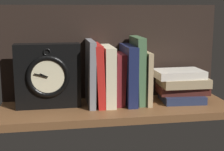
{
  "coord_description": "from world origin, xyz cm",
  "views": [
    {
      "loc": [
        -21.42,
        -111.03,
        33.55
      ],
      "look_at": [
        -1.25,
        3.56,
        10.05
      ],
      "focal_mm": 54.8,
      "sensor_mm": 36.0,
      "label": 1
    }
  ],
  "objects_px": {
    "book_green_romantic": "(138,70)",
    "book_stack_side": "(182,85)",
    "framed_clock": "(48,76)",
    "book_navy_bierce": "(128,74)",
    "book_maroon_dawkins": "(118,78)",
    "book_cream_twain": "(108,75)",
    "book_tan_shortstories": "(145,77)",
    "book_red_requiem": "(98,75)",
    "book_gray_chess": "(90,73)"
  },
  "relations": [
    {
      "from": "book_gray_chess",
      "to": "book_tan_shortstories",
      "type": "xyz_separation_m",
      "value": [
        0.19,
        0.0,
        -0.02
      ]
    },
    {
      "from": "book_tan_shortstories",
      "to": "framed_clock",
      "type": "relative_size",
      "value": 0.85
    },
    {
      "from": "book_tan_shortstories",
      "to": "framed_clock",
      "type": "distance_m",
      "value": 0.34
    },
    {
      "from": "book_cream_twain",
      "to": "book_navy_bierce",
      "type": "relative_size",
      "value": 0.99
    },
    {
      "from": "book_green_romantic",
      "to": "book_stack_side",
      "type": "xyz_separation_m",
      "value": [
        0.16,
        -0.01,
        -0.06
      ]
    },
    {
      "from": "book_maroon_dawkins",
      "to": "framed_clock",
      "type": "xyz_separation_m",
      "value": [
        -0.24,
        -0.01,
        0.02
      ]
    },
    {
      "from": "book_maroon_dawkins",
      "to": "book_navy_bierce",
      "type": "bearing_deg",
      "value": 0.0
    },
    {
      "from": "book_maroon_dawkins",
      "to": "framed_clock",
      "type": "distance_m",
      "value": 0.24
    },
    {
      "from": "book_red_requiem",
      "to": "book_cream_twain",
      "type": "bearing_deg",
      "value": 0.0
    },
    {
      "from": "book_cream_twain",
      "to": "book_green_romantic",
      "type": "relative_size",
      "value": 0.87
    },
    {
      "from": "book_maroon_dawkins",
      "to": "book_stack_side",
      "type": "xyz_separation_m",
      "value": [
        0.23,
        -0.01,
        -0.03
      ]
    },
    {
      "from": "book_tan_shortstories",
      "to": "book_navy_bierce",
      "type": "bearing_deg",
      "value": 180.0
    },
    {
      "from": "book_cream_twain",
      "to": "book_stack_side",
      "type": "height_order",
      "value": "book_cream_twain"
    },
    {
      "from": "book_maroon_dawkins",
      "to": "book_tan_shortstories",
      "type": "distance_m",
      "value": 0.1
    },
    {
      "from": "book_maroon_dawkins",
      "to": "framed_clock",
      "type": "height_order",
      "value": "framed_clock"
    },
    {
      "from": "book_gray_chess",
      "to": "book_navy_bierce",
      "type": "bearing_deg",
      "value": 0.0
    },
    {
      "from": "framed_clock",
      "to": "book_navy_bierce",
      "type": "bearing_deg",
      "value": 1.84
    },
    {
      "from": "book_tan_shortstories",
      "to": "framed_clock",
      "type": "height_order",
      "value": "framed_clock"
    },
    {
      "from": "book_maroon_dawkins",
      "to": "book_red_requiem",
      "type": "bearing_deg",
      "value": 180.0
    },
    {
      "from": "book_navy_bierce",
      "to": "book_green_romantic",
      "type": "bearing_deg",
      "value": 0.0
    },
    {
      "from": "book_maroon_dawkins",
      "to": "book_stack_side",
      "type": "height_order",
      "value": "book_maroon_dawkins"
    },
    {
      "from": "book_cream_twain",
      "to": "framed_clock",
      "type": "distance_m",
      "value": 0.2
    },
    {
      "from": "book_maroon_dawkins",
      "to": "book_tan_shortstories",
      "type": "relative_size",
      "value": 0.98
    },
    {
      "from": "book_maroon_dawkins",
      "to": "book_navy_bierce",
      "type": "height_order",
      "value": "book_navy_bierce"
    },
    {
      "from": "book_red_requiem",
      "to": "book_tan_shortstories",
      "type": "bearing_deg",
      "value": 0.0
    },
    {
      "from": "book_navy_bierce",
      "to": "book_stack_side",
      "type": "distance_m",
      "value": 0.2
    },
    {
      "from": "book_green_romantic",
      "to": "book_cream_twain",
      "type": "bearing_deg",
      "value": 180.0
    },
    {
      "from": "book_cream_twain",
      "to": "book_tan_shortstories",
      "type": "bearing_deg",
      "value": 0.0
    },
    {
      "from": "book_maroon_dawkins",
      "to": "book_stack_side",
      "type": "distance_m",
      "value": 0.23
    },
    {
      "from": "book_cream_twain",
      "to": "book_tan_shortstories",
      "type": "distance_m",
      "value": 0.13
    },
    {
      "from": "book_tan_shortstories",
      "to": "book_gray_chess",
      "type": "bearing_deg",
      "value": 180.0
    },
    {
      "from": "book_stack_side",
      "to": "book_navy_bierce",
      "type": "bearing_deg",
      "value": 178.1
    },
    {
      "from": "book_red_requiem",
      "to": "book_stack_side",
      "type": "xyz_separation_m",
      "value": [
        0.3,
        -0.01,
        -0.05
      ]
    },
    {
      "from": "book_navy_bierce",
      "to": "book_tan_shortstories",
      "type": "height_order",
      "value": "book_navy_bierce"
    },
    {
      "from": "book_red_requiem",
      "to": "book_stack_side",
      "type": "bearing_deg",
      "value": -1.23
    },
    {
      "from": "book_red_requiem",
      "to": "book_maroon_dawkins",
      "type": "xyz_separation_m",
      "value": [
        0.07,
        0.0,
        -0.02
      ]
    },
    {
      "from": "book_gray_chess",
      "to": "book_cream_twain",
      "type": "distance_m",
      "value": 0.06
    },
    {
      "from": "book_red_requiem",
      "to": "book_navy_bierce",
      "type": "distance_m",
      "value": 0.11
    },
    {
      "from": "book_maroon_dawkins",
      "to": "book_navy_bierce",
      "type": "relative_size",
      "value": 0.87
    },
    {
      "from": "book_green_romantic",
      "to": "book_stack_side",
      "type": "height_order",
      "value": "book_green_romantic"
    },
    {
      "from": "book_tan_shortstories",
      "to": "book_stack_side",
      "type": "height_order",
      "value": "book_tan_shortstories"
    },
    {
      "from": "book_red_requiem",
      "to": "book_cream_twain",
      "type": "height_order",
      "value": "book_red_requiem"
    },
    {
      "from": "book_navy_bierce",
      "to": "book_stack_side",
      "type": "relative_size",
      "value": 1.05
    },
    {
      "from": "book_red_requiem",
      "to": "book_green_romantic",
      "type": "distance_m",
      "value": 0.14
    },
    {
      "from": "book_navy_bierce",
      "to": "book_gray_chess",
      "type": "bearing_deg",
      "value": 180.0
    },
    {
      "from": "book_maroon_dawkins",
      "to": "book_green_romantic",
      "type": "xyz_separation_m",
      "value": [
        0.07,
        0.0,
        0.03
      ]
    },
    {
      "from": "book_red_requiem",
      "to": "book_stack_side",
      "type": "distance_m",
      "value": 0.31
    },
    {
      "from": "book_gray_chess",
      "to": "book_green_romantic",
      "type": "xyz_separation_m",
      "value": [
        0.17,
        0.0,
        0.0
      ]
    },
    {
      "from": "book_cream_twain",
      "to": "framed_clock",
      "type": "relative_size",
      "value": 0.94
    },
    {
      "from": "book_red_requiem",
      "to": "book_navy_bierce",
      "type": "bearing_deg",
      "value": 0.0
    }
  ]
}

